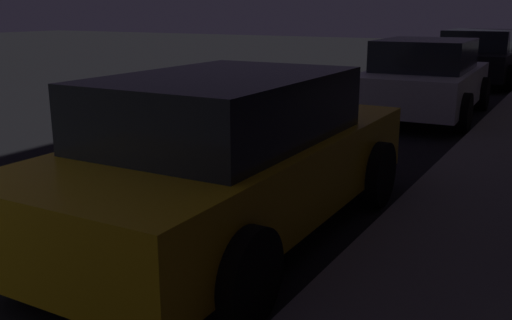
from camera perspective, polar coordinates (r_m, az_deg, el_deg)
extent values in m
cube|color=gold|center=(5.07, -2.22, -1.04)|extent=(1.81, 4.30, 0.64)
cube|color=#1E2328|center=(4.83, -3.12, 5.22)|extent=(1.57, 2.34, 0.56)
cylinder|color=black|center=(6.67, -2.76, 0.69)|extent=(0.23, 0.66, 0.66)
cylinder|color=black|center=(5.95, 11.89, -1.34)|extent=(0.23, 0.66, 0.66)
cylinder|color=black|center=(4.74, -20.09, -6.15)|extent=(0.23, 0.66, 0.66)
cylinder|color=black|center=(3.66, -1.14, -11.48)|extent=(0.23, 0.66, 0.66)
cube|color=silver|center=(11.20, 16.44, 7.07)|extent=(1.92, 4.08, 0.64)
cube|color=#1E2328|center=(11.00, 16.50, 9.98)|extent=(1.63, 2.14, 0.56)
cylinder|color=black|center=(12.63, 13.55, 6.97)|extent=(0.25, 0.67, 0.66)
cylinder|color=black|center=(12.32, 21.60, 6.16)|extent=(0.25, 0.67, 0.66)
cylinder|color=black|center=(10.26, 10.05, 5.44)|extent=(0.25, 0.67, 0.66)
cylinder|color=black|center=(9.88, 19.92, 4.43)|extent=(0.25, 0.67, 0.66)
cube|color=black|center=(16.84, 21.27, 9.05)|extent=(1.88, 4.32, 0.64)
cube|color=#1E2328|center=(16.78, 21.44, 11.01)|extent=(1.65, 2.22, 0.56)
cylinder|color=black|center=(18.34, 18.98, 8.88)|extent=(0.22, 0.66, 0.66)
cylinder|color=black|center=(15.73, 16.97, 8.20)|extent=(0.22, 0.66, 0.66)
cylinder|color=black|center=(15.41, 23.82, 7.47)|extent=(0.22, 0.66, 0.66)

